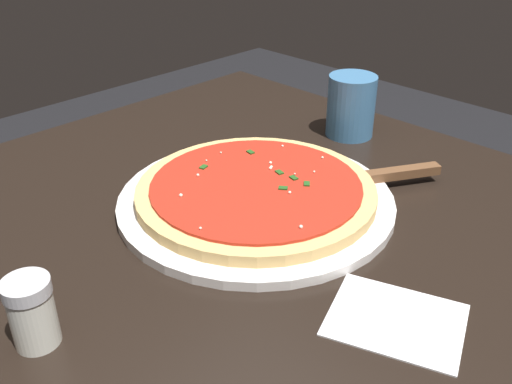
{
  "coord_description": "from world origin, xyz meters",
  "views": [
    {
      "loc": [
        -0.43,
        0.49,
        1.14
      ],
      "look_at": [
        0.05,
        0.01,
        0.75
      ],
      "focal_mm": 40.15,
      "sensor_mm": 36.0,
      "label": 1
    }
  ],
  "objects_px": {
    "serving_plate": "(256,201)",
    "napkin_folded_right": "(396,320)",
    "cup_tall_drink": "(351,106)",
    "pizza_server": "(372,178)",
    "parmesan_shaker": "(32,312)",
    "pizza": "(256,190)"
  },
  "relations": [
    {
      "from": "cup_tall_drink",
      "to": "parmesan_shaker",
      "type": "bearing_deg",
      "value": 98.06
    },
    {
      "from": "pizza_server",
      "to": "napkin_folded_right",
      "type": "height_order",
      "value": "pizza_server"
    },
    {
      "from": "pizza_server",
      "to": "parmesan_shaker",
      "type": "relative_size",
      "value": 2.87
    },
    {
      "from": "pizza",
      "to": "napkin_folded_right",
      "type": "xyz_separation_m",
      "value": [
        -0.27,
        0.07,
        -0.02
      ]
    },
    {
      "from": "pizza",
      "to": "napkin_folded_right",
      "type": "distance_m",
      "value": 0.28
    },
    {
      "from": "pizza",
      "to": "serving_plate",
      "type": "bearing_deg",
      "value": 106.83
    },
    {
      "from": "serving_plate",
      "to": "cup_tall_drink",
      "type": "distance_m",
      "value": 0.3
    },
    {
      "from": "cup_tall_drink",
      "to": "napkin_folded_right",
      "type": "relative_size",
      "value": 0.79
    },
    {
      "from": "serving_plate",
      "to": "pizza_server",
      "type": "bearing_deg",
      "value": -120.19
    },
    {
      "from": "serving_plate",
      "to": "pizza_server",
      "type": "height_order",
      "value": "pizza_server"
    },
    {
      "from": "serving_plate",
      "to": "pizza_server",
      "type": "relative_size",
      "value": 1.79
    },
    {
      "from": "serving_plate",
      "to": "napkin_folded_right",
      "type": "height_order",
      "value": "serving_plate"
    },
    {
      "from": "napkin_folded_right",
      "to": "pizza_server",
      "type": "bearing_deg",
      "value": -50.19
    },
    {
      "from": "pizza_server",
      "to": "pizza",
      "type": "bearing_deg",
      "value": 59.81
    },
    {
      "from": "serving_plate",
      "to": "cup_tall_drink",
      "type": "height_order",
      "value": "cup_tall_drink"
    },
    {
      "from": "pizza",
      "to": "napkin_folded_right",
      "type": "bearing_deg",
      "value": 166.21
    },
    {
      "from": "pizza_server",
      "to": "napkin_folded_right",
      "type": "xyz_separation_m",
      "value": [
        -0.18,
        0.22,
        -0.02
      ]
    },
    {
      "from": "pizza_server",
      "to": "parmesan_shaker",
      "type": "height_order",
      "value": "parmesan_shaker"
    },
    {
      "from": "cup_tall_drink",
      "to": "pizza_server",
      "type": "bearing_deg",
      "value": 136.23
    },
    {
      "from": "pizza_server",
      "to": "cup_tall_drink",
      "type": "relative_size",
      "value": 2.01
    },
    {
      "from": "cup_tall_drink",
      "to": "napkin_folded_right",
      "type": "height_order",
      "value": "cup_tall_drink"
    },
    {
      "from": "pizza_server",
      "to": "parmesan_shaker",
      "type": "distance_m",
      "value": 0.49
    }
  ]
}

